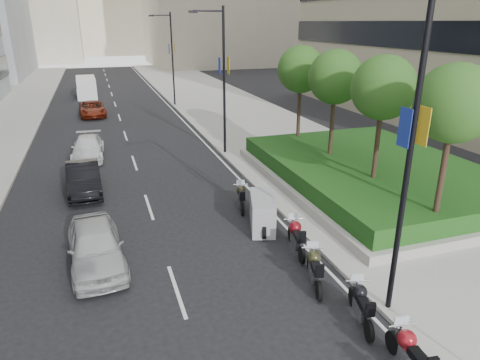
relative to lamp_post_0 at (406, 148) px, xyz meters
name	(u,v)px	position (x,y,z in m)	size (l,w,h in m)	color
sidewalk_right	(236,113)	(4.86, 29.00, -4.99)	(10.00, 100.00, 0.15)	#9E9B93
lane_edge	(180,118)	(-0.44, 29.00, -5.06)	(0.12, 100.00, 0.01)	silver
lane_centre	(121,122)	(-5.64, 29.00, -5.06)	(0.12, 100.00, 0.01)	silver
planter	(373,180)	(5.86, 9.00, -4.72)	(10.00, 14.00, 0.40)	#9D9A92
hedge	(374,169)	(5.86, 9.00, -4.12)	(9.40, 13.40, 0.80)	#153F12
tree_0	(454,104)	(4.36, 3.00, 0.36)	(2.80, 2.80, 6.30)	#332319
tree_1	(383,88)	(4.36, 7.00, 0.36)	(2.80, 2.80, 6.30)	#332319
tree_2	(335,77)	(4.36, 11.00, 0.36)	(2.80, 2.80, 6.30)	#332319
tree_3	(301,70)	(4.36, 15.00, 0.36)	(2.80, 2.80, 6.30)	#332319
lamp_post_0	(406,148)	(0.00, 0.00, 0.00)	(2.34, 0.45, 9.00)	black
lamp_post_1	(222,75)	(0.00, 17.00, 0.00)	(2.34, 0.45, 9.00)	black
lamp_post_2	(171,55)	(0.00, 35.00, 0.00)	(2.34, 0.45, 9.00)	black
motorcycle_1	(411,355)	(-0.91, -2.24, -4.48)	(0.73, 2.19, 1.09)	black
motorcycle_2	(361,304)	(-0.91, -0.14, -4.50)	(0.84, 2.06, 1.05)	black
motorcycle_3	(315,268)	(-1.29, 1.95, -4.48)	(0.90, 2.12, 1.09)	black
motorcycle_4	(296,237)	(-0.92, 4.10, -4.47)	(0.76, 2.21, 1.11)	black
motorcycle_5	(262,213)	(-1.42, 6.29, -4.37)	(1.55, 2.46, 1.39)	black
motorcycle_6	(241,197)	(-1.59, 8.49, -4.52)	(0.77, 2.00, 1.02)	black
car_a	(96,246)	(-8.01, 5.41, -4.30)	(1.81, 4.51, 1.54)	#ACACAE
car_b	(84,179)	(-8.46, 12.84, -4.32)	(1.57, 4.50, 1.48)	black
car_c	(88,148)	(-8.27, 18.92, -4.40)	(1.85, 4.56, 1.32)	silver
car_d	(92,109)	(-7.89, 32.38, -4.40)	(2.21, 4.79, 1.33)	maroon
delivery_van	(87,88)	(-8.37, 43.37, -4.02)	(2.17, 5.37, 2.23)	white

